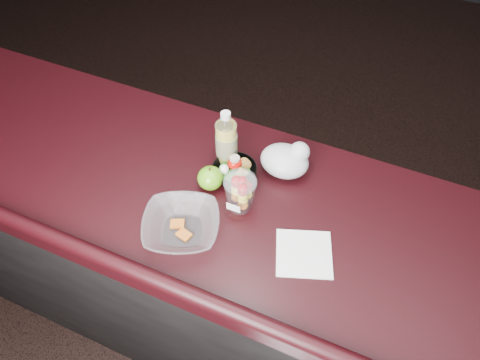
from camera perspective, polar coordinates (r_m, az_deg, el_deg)
name	(u,v)px	position (r m, az deg, el deg)	size (l,w,h in m)	color
room_shell	(149,7)	(0.75, -11.07, 19.95)	(8.00, 8.00, 8.00)	black
counter	(237,279)	(1.91, -0.40, -11.92)	(4.06, 0.71, 1.02)	black
lemonade_bottle	(226,142)	(1.53, -1.66, 4.59)	(0.07, 0.07, 0.22)	gold
fruit_cup	(240,191)	(1.41, 0.01, -1.34)	(0.10, 0.10, 0.15)	white
green_apple	(210,178)	(1.49, -3.64, 0.24)	(0.08, 0.08, 0.09)	#469311
plastic_bag	(286,160)	(1.53, 5.68, 2.47)	(0.16, 0.13, 0.12)	silver
snack_bowl	(234,171)	(1.53, -0.72, 1.08)	(0.15, 0.15, 0.08)	black
takeout_bowl	(181,226)	(1.40, -7.16, -5.57)	(0.30, 0.30, 0.06)	silver
paper_napkin	(304,254)	(1.38, 7.80, -8.87)	(0.16, 0.16, 0.00)	white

